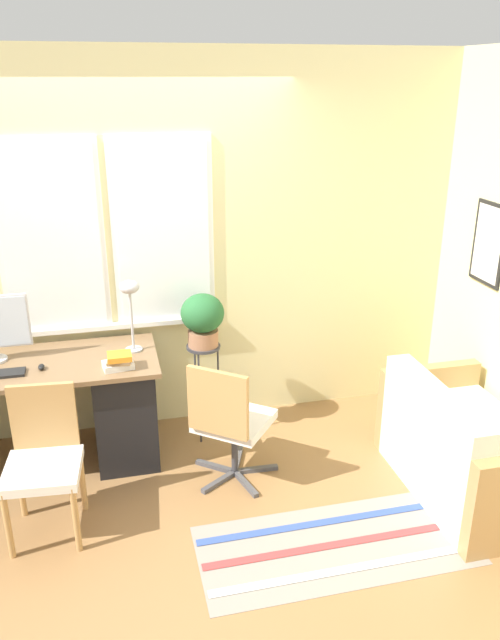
{
  "coord_description": "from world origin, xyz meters",
  "views": [
    {
      "loc": [
        -0.08,
        -3.55,
        2.51
      ],
      "look_at": [
        0.81,
        0.17,
        1.0
      ],
      "focal_mm": 35.0,
      "sensor_mm": 36.0,
      "label": 1
    }
  ],
  "objects_px": {
    "desk_lamp": "(130,295)",
    "plant_stand": "(204,359)",
    "mouse": "(41,367)",
    "potted_plant": "(203,317)",
    "book_stack": "(119,361)",
    "couch_loveseat": "(466,452)",
    "office_chair_swivel": "(229,421)",
    "desk_chair_wooden": "(43,458)"
  },
  "relations": [
    {
      "from": "desk_lamp",
      "to": "plant_stand",
      "type": "xyz_separation_m",
      "value": [
        0.49,
        0.03,
        -0.53
      ]
    },
    {
      "from": "mouse",
      "to": "potted_plant",
      "type": "xyz_separation_m",
      "value": [
        1.08,
        0.2,
        0.17
      ]
    },
    {
      "from": "book_stack",
      "to": "plant_stand",
      "type": "distance_m",
      "value": 0.69
    },
    {
      "from": "couch_loveseat",
      "to": "desk_lamp",
      "type": "bearing_deg",
      "value": 63.32
    },
    {
      "from": "potted_plant",
      "to": "plant_stand",
      "type": "bearing_deg",
      "value": -90.0
    },
    {
      "from": "office_chair_swivel",
      "to": "book_stack",
      "type": "bearing_deg",
      "value": 14.42
    },
    {
      "from": "desk_lamp",
      "to": "plant_stand",
      "type": "bearing_deg",
      "value": 3.99
    },
    {
      "from": "plant_stand",
      "to": "potted_plant",
      "type": "relative_size",
      "value": 1.92
    },
    {
      "from": "desk_lamp",
      "to": "book_stack",
      "type": "distance_m",
      "value": 0.45
    },
    {
      "from": "mouse",
      "to": "couch_loveseat",
      "type": "height_order",
      "value": "mouse"
    },
    {
      "from": "potted_plant",
      "to": "couch_loveseat",
      "type": "bearing_deg",
      "value": -34.5
    },
    {
      "from": "couch_loveseat",
      "to": "plant_stand",
      "type": "bearing_deg",
      "value": 55.5
    },
    {
      "from": "plant_stand",
      "to": "desk_lamp",
      "type": "bearing_deg",
      "value": -176.01
    },
    {
      "from": "desk_chair_wooden",
      "to": "potted_plant",
      "type": "relative_size",
      "value": 2.27
    },
    {
      "from": "couch_loveseat",
      "to": "plant_stand",
      "type": "distance_m",
      "value": 1.86
    },
    {
      "from": "book_stack",
      "to": "plant_stand",
      "type": "height_order",
      "value": "book_stack"
    },
    {
      "from": "book_stack",
      "to": "couch_loveseat",
      "type": "bearing_deg",
      "value": -19.31
    },
    {
      "from": "mouse",
      "to": "potted_plant",
      "type": "height_order",
      "value": "potted_plant"
    },
    {
      "from": "plant_stand",
      "to": "potted_plant",
      "type": "bearing_deg",
      "value": 90.0
    },
    {
      "from": "couch_loveseat",
      "to": "potted_plant",
      "type": "xyz_separation_m",
      "value": [
        -1.5,
        1.03,
        0.66
      ]
    },
    {
      "from": "office_chair_swivel",
      "to": "desk_lamp",
      "type": "bearing_deg",
      "value": -7.03
    },
    {
      "from": "book_stack",
      "to": "potted_plant",
      "type": "bearing_deg",
      "value": 26.66
    },
    {
      "from": "couch_loveseat",
      "to": "potted_plant",
      "type": "height_order",
      "value": "potted_plant"
    },
    {
      "from": "couch_loveseat",
      "to": "mouse",
      "type": "bearing_deg",
      "value": 72.12
    },
    {
      "from": "office_chair_swivel",
      "to": "couch_loveseat",
      "type": "distance_m",
      "value": 1.52
    },
    {
      "from": "book_stack",
      "to": "office_chair_swivel",
      "type": "bearing_deg",
      "value": -24.04
    },
    {
      "from": "mouse",
      "to": "office_chair_swivel",
      "type": "height_order",
      "value": "office_chair_swivel"
    },
    {
      "from": "mouse",
      "to": "book_stack",
      "type": "relative_size",
      "value": 0.33
    },
    {
      "from": "desk_chair_wooden",
      "to": "office_chair_swivel",
      "type": "height_order",
      "value": "office_chair_swivel"
    },
    {
      "from": "desk_lamp",
      "to": "couch_loveseat",
      "type": "height_order",
      "value": "desk_lamp"
    },
    {
      "from": "book_stack",
      "to": "potted_plant",
      "type": "distance_m",
      "value": 0.68
    },
    {
      "from": "mouse",
      "to": "book_stack",
      "type": "bearing_deg",
      "value": -11.44
    },
    {
      "from": "desk_chair_wooden",
      "to": "potted_plant",
      "type": "xyz_separation_m",
      "value": [
        1.06,
        0.78,
        0.47
      ]
    },
    {
      "from": "mouse",
      "to": "potted_plant",
      "type": "bearing_deg",
      "value": 10.52
    },
    {
      "from": "mouse",
      "to": "potted_plant",
      "type": "distance_m",
      "value": 1.11
    },
    {
      "from": "mouse",
      "to": "desk_lamp",
      "type": "xyz_separation_m",
      "value": [
        0.59,
        0.17,
        0.38
      ]
    },
    {
      "from": "mouse",
      "to": "desk_lamp",
      "type": "relative_size",
      "value": 0.14
    },
    {
      "from": "plant_stand",
      "to": "office_chair_swivel",
      "type": "bearing_deg",
      "value": -84.01
    },
    {
      "from": "desk_lamp",
      "to": "desk_chair_wooden",
      "type": "distance_m",
      "value": 1.17
    },
    {
      "from": "mouse",
      "to": "desk_chair_wooden",
      "type": "distance_m",
      "value": 0.65
    },
    {
      "from": "office_chair_swivel",
      "to": "plant_stand",
      "type": "distance_m",
      "value": 0.62
    },
    {
      "from": "desk_lamp",
      "to": "book_stack",
      "type": "height_order",
      "value": "desk_lamp"
    }
  ]
}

